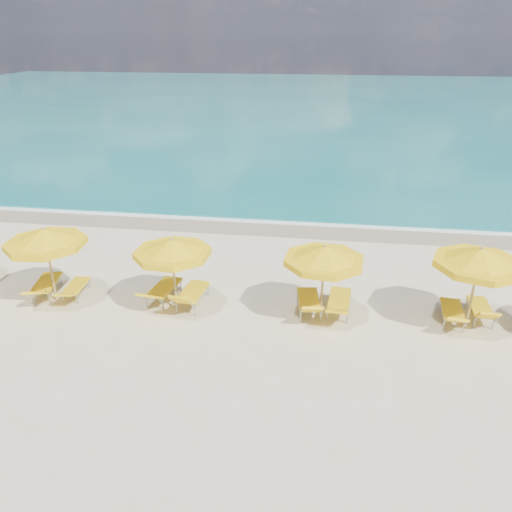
# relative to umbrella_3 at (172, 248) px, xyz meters

# --- Properties ---
(ground_plane) EXTENTS (120.00, 120.00, 0.00)m
(ground_plane) POSITION_rel_umbrella_3_xyz_m (2.27, 0.10, -2.02)
(ground_plane) COLOR beige
(ocean) EXTENTS (120.00, 80.00, 0.30)m
(ocean) POSITION_rel_umbrella_3_xyz_m (2.27, 48.10, -2.02)
(ocean) COLOR #126966
(ocean) RESTS_ON ground
(wet_sand_band) EXTENTS (120.00, 2.60, 0.01)m
(wet_sand_band) POSITION_rel_umbrella_3_xyz_m (2.27, 7.50, -2.02)
(wet_sand_band) COLOR tan
(wet_sand_band) RESTS_ON ground
(foam_line) EXTENTS (120.00, 1.20, 0.03)m
(foam_line) POSITION_rel_umbrella_3_xyz_m (2.27, 8.30, -2.02)
(foam_line) COLOR white
(foam_line) RESTS_ON ground
(whitecap_near) EXTENTS (14.00, 0.36, 0.05)m
(whitecap_near) POSITION_rel_umbrella_3_xyz_m (-3.73, 17.10, -2.02)
(whitecap_near) COLOR white
(whitecap_near) RESTS_ON ground
(whitecap_far) EXTENTS (18.00, 0.30, 0.05)m
(whitecap_far) POSITION_rel_umbrella_3_xyz_m (10.27, 24.10, -2.02)
(whitecap_far) COLOR white
(whitecap_far) RESTS_ON ground
(umbrella_2) EXTENTS (3.12, 3.12, 2.50)m
(umbrella_2) POSITION_rel_umbrella_3_xyz_m (-3.96, -0.07, 0.11)
(umbrella_2) COLOR tan
(umbrella_2) RESTS_ON ground
(umbrella_3) EXTENTS (2.96, 2.96, 2.37)m
(umbrella_3) POSITION_rel_umbrella_3_xyz_m (0.00, 0.00, 0.00)
(umbrella_3) COLOR tan
(umbrella_3) RESTS_ON ground
(umbrella_4) EXTENTS (2.95, 2.95, 2.39)m
(umbrella_4) POSITION_rel_umbrella_3_xyz_m (4.45, 0.07, 0.02)
(umbrella_4) COLOR tan
(umbrella_4) RESTS_ON ground
(umbrella_5) EXTENTS (2.68, 2.68, 2.53)m
(umbrella_5) POSITION_rel_umbrella_3_xyz_m (8.67, 0.22, 0.14)
(umbrella_5) COLOR tan
(umbrella_5) RESTS_ON ground
(lounger_2_left) EXTENTS (1.03, 2.08, 0.75)m
(lounger_2_left) POSITION_rel_umbrella_3_xyz_m (-4.42, 0.22, -1.79)
(lounger_2_left) COLOR #A5A8AD
(lounger_2_left) RESTS_ON ground
(lounger_2_right) EXTENTS (0.67, 1.70, 0.60)m
(lounger_2_right) POSITION_rel_umbrella_3_xyz_m (-3.44, 0.28, -1.83)
(lounger_2_right) COLOR #A5A8AD
(lounger_2_right) RESTS_ON ground
(lounger_3_left) EXTENTS (0.94, 2.03, 0.80)m
(lounger_3_left) POSITION_rel_umbrella_3_xyz_m (-0.55, 0.46, -1.79)
(lounger_3_left) COLOR #A5A8AD
(lounger_3_left) RESTS_ON ground
(lounger_3_right) EXTENTS (0.82, 1.99, 0.91)m
(lounger_3_right) POSITION_rel_umbrella_3_xyz_m (0.44, 0.27, -1.78)
(lounger_3_right) COLOR #A5A8AD
(lounger_3_right) RESTS_ON ground
(lounger_4_left) EXTENTS (0.90, 2.01, 0.87)m
(lounger_4_left) POSITION_rel_umbrella_3_xyz_m (4.08, 0.32, -1.78)
(lounger_4_left) COLOR #A5A8AD
(lounger_4_left) RESTS_ON ground
(lounger_4_right) EXTENTS (0.81, 2.07, 0.74)m
(lounger_4_right) POSITION_rel_umbrella_3_xyz_m (4.99, 0.47, -1.78)
(lounger_4_right) COLOR #A5A8AD
(lounger_4_right) RESTS_ON ground
(lounger_5_left) EXTENTS (0.77, 1.87, 0.76)m
(lounger_5_left) POSITION_rel_umbrella_3_xyz_m (8.27, 0.38, -1.80)
(lounger_5_left) COLOR #A5A8AD
(lounger_5_left) RESTS_ON ground
(lounger_5_right) EXTENTS (0.65, 1.74, 0.80)m
(lounger_5_right) POSITION_rel_umbrella_3_xyz_m (9.14, 0.68, -1.81)
(lounger_5_right) COLOR #A5A8AD
(lounger_5_right) RESTS_ON ground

